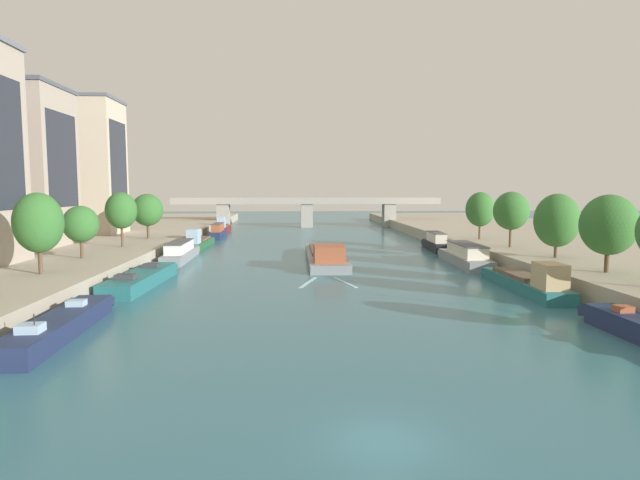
{
  "coord_description": "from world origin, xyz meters",
  "views": [
    {
      "loc": [
        -3.18,
        -18.01,
        9.1
      ],
      "look_at": [
        0.0,
        44.83,
        2.99
      ],
      "focal_mm": 29.41,
      "sensor_mm": 36.0,
      "label": 1
    }
  ],
  "objects_px": {
    "moored_boat_left_far": "(61,325)",
    "moored_boat_right_midway": "(465,256)",
    "bridge_far": "(307,208)",
    "tree_left_third": "(147,210)",
    "tree_right_nearest": "(609,225)",
    "moored_boat_left_near": "(142,279)",
    "moored_boat_left_end": "(199,242)",
    "barge_midriver": "(325,255)",
    "moored_boat_right_lone": "(527,282)",
    "tree_right_past_mid": "(480,209)",
    "moored_boat_left_midway": "(181,252)",
    "tree_right_second": "(557,220)",
    "tree_right_distant": "(511,211)",
    "tree_left_end_of_row": "(38,223)",
    "tree_left_midway": "(121,211)",
    "tree_left_by_lamp": "(81,224)",
    "moored_boat_left_downstream": "(218,232)",
    "moored_boat_left_lone": "(224,228)",
    "moored_boat_right_end": "(436,243)"
  },
  "relations": [
    {
      "from": "moored_boat_left_far",
      "to": "moored_boat_right_midway",
      "type": "height_order",
      "value": "moored_boat_right_midway"
    },
    {
      "from": "bridge_far",
      "to": "tree_left_third",
      "type": "bearing_deg",
      "value": -117.57
    },
    {
      "from": "moored_boat_right_midway",
      "to": "tree_right_nearest",
      "type": "relative_size",
      "value": 2.17
    },
    {
      "from": "moored_boat_left_near",
      "to": "moored_boat_left_end",
      "type": "height_order",
      "value": "moored_boat_left_end"
    },
    {
      "from": "tree_right_nearest",
      "to": "barge_midriver",
      "type": "bearing_deg",
      "value": 137.52
    },
    {
      "from": "moored_boat_right_lone",
      "to": "tree_right_past_mid",
      "type": "xyz_separation_m",
      "value": [
        6.25,
        29.55,
        5.27
      ]
    },
    {
      "from": "moored_boat_left_midway",
      "to": "tree_right_nearest",
      "type": "xyz_separation_m",
      "value": [
        41.87,
        -23.77,
        4.98
      ]
    },
    {
      "from": "moored_boat_right_midway",
      "to": "tree_right_second",
      "type": "relative_size",
      "value": 2.18
    },
    {
      "from": "moored_boat_right_midway",
      "to": "tree_right_distant",
      "type": "xyz_separation_m",
      "value": [
        6.47,
        2.36,
        5.3
      ]
    },
    {
      "from": "tree_left_end_of_row",
      "to": "tree_right_nearest",
      "type": "distance_m",
      "value": 49.02
    },
    {
      "from": "tree_right_second",
      "to": "tree_left_midway",
      "type": "bearing_deg",
      "value": 165.37
    },
    {
      "from": "moored_boat_right_lone",
      "to": "tree_left_midway",
      "type": "height_order",
      "value": "tree_left_midway"
    },
    {
      "from": "tree_left_by_lamp",
      "to": "tree_left_midway",
      "type": "height_order",
      "value": "tree_left_midway"
    },
    {
      "from": "moored_boat_left_downstream",
      "to": "tree_right_second",
      "type": "distance_m",
      "value": 61.41
    },
    {
      "from": "moored_boat_left_far",
      "to": "moored_boat_left_end",
      "type": "relative_size",
      "value": 1.03
    },
    {
      "from": "moored_boat_left_near",
      "to": "moored_boat_right_lone",
      "type": "bearing_deg",
      "value": -7.88
    },
    {
      "from": "tree_right_second",
      "to": "moored_boat_left_midway",
      "type": "bearing_deg",
      "value": 161.96
    },
    {
      "from": "moored_boat_right_midway",
      "to": "moored_boat_left_far",
      "type": "bearing_deg",
      "value": -140.6
    },
    {
      "from": "bridge_far",
      "to": "moored_boat_left_lone",
      "type": "bearing_deg",
      "value": -139.82
    },
    {
      "from": "tree_left_midway",
      "to": "tree_right_nearest",
      "type": "distance_m",
      "value": 53.99
    },
    {
      "from": "moored_boat_left_lone",
      "to": "tree_left_end_of_row",
      "type": "bearing_deg",
      "value": -96.17
    },
    {
      "from": "moored_boat_left_far",
      "to": "barge_midriver",
      "type": "bearing_deg",
      "value": 60.39
    },
    {
      "from": "moored_boat_left_far",
      "to": "bridge_far",
      "type": "bearing_deg",
      "value": 79.17
    },
    {
      "from": "tree_left_by_lamp",
      "to": "moored_boat_right_end",
      "type": "bearing_deg",
      "value": 25.64
    },
    {
      "from": "tree_right_second",
      "to": "bridge_far",
      "type": "xyz_separation_m",
      "value": [
        -24.64,
        71.53,
        -1.27
      ]
    },
    {
      "from": "tree_left_midway",
      "to": "tree_right_nearest",
      "type": "bearing_deg",
      "value": -25.05
    },
    {
      "from": "moored_boat_left_near",
      "to": "tree_right_past_mid",
      "type": "bearing_deg",
      "value": 30.82
    },
    {
      "from": "moored_boat_right_midway",
      "to": "tree_right_second",
      "type": "bearing_deg",
      "value": -47.23
    },
    {
      "from": "moored_boat_left_end",
      "to": "moored_boat_right_midway",
      "type": "bearing_deg",
      "value": -30.2
    },
    {
      "from": "tree_right_second",
      "to": "bridge_far",
      "type": "relative_size",
      "value": 0.11
    },
    {
      "from": "tree_left_third",
      "to": "moored_boat_right_end",
      "type": "bearing_deg",
      "value": -2.01
    },
    {
      "from": "tree_left_by_lamp",
      "to": "tree_right_nearest",
      "type": "bearing_deg",
      "value": -13.51
    },
    {
      "from": "barge_midriver",
      "to": "moored_boat_left_midway",
      "type": "bearing_deg",
      "value": 172.62
    },
    {
      "from": "tree_left_third",
      "to": "bridge_far",
      "type": "bearing_deg",
      "value": 62.43
    },
    {
      "from": "tree_left_end_of_row",
      "to": "tree_left_third",
      "type": "distance_m",
      "value": 32.64
    },
    {
      "from": "tree_left_end_of_row",
      "to": "tree_left_midway",
      "type": "xyz_separation_m",
      "value": [
        0.09,
        21.25,
        0.18
      ]
    },
    {
      "from": "moored_boat_left_far",
      "to": "moored_boat_right_lone",
      "type": "xyz_separation_m",
      "value": [
        35.26,
        12.17,
        0.25
      ]
    },
    {
      "from": "moored_boat_right_end",
      "to": "tree_left_end_of_row",
      "type": "relative_size",
      "value": 1.51
    },
    {
      "from": "tree_left_midway",
      "to": "barge_midriver",
      "type": "bearing_deg",
      "value": -3.35
    },
    {
      "from": "tree_left_by_lamp",
      "to": "tree_right_second",
      "type": "relative_size",
      "value": 0.82
    },
    {
      "from": "moored_boat_right_lone",
      "to": "tree_left_third",
      "type": "height_order",
      "value": "tree_left_third"
    },
    {
      "from": "moored_boat_left_far",
      "to": "tree_right_second",
      "type": "relative_size",
      "value": 2.11
    },
    {
      "from": "moored_boat_left_midway",
      "to": "moored_boat_right_midway",
      "type": "relative_size",
      "value": 0.98
    },
    {
      "from": "moored_boat_right_midway",
      "to": "tree_left_end_of_row",
      "type": "bearing_deg",
      "value": -159.2
    },
    {
      "from": "moored_boat_left_downstream",
      "to": "moored_boat_left_lone",
      "type": "relative_size",
      "value": 1.03
    },
    {
      "from": "moored_boat_right_lone",
      "to": "tree_right_past_mid",
      "type": "distance_m",
      "value": 30.66
    },
    {
      "from": "moored_boat_right_end",
      "to": "tree_right_distant",
      "type": "bearing_deg",
      "value": -64.83
    },
    {
      "from": "moored_boat_left_far",
      "to": "bridge_far",
      "type": "height_order",
      "value": "bridge_far"
    },
    {
      "from": "moored_boat_left_lone",
      "to": "moored_boat_right_end",
      "type": "bearing_deg",
      "value": -43.18
    },
    {
      "from": "moored_boat_right_midway",
      "to": "tree_right_past_mid",
      "type": "bearing_deg",
      "value": 63.76
    }
  ]
}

